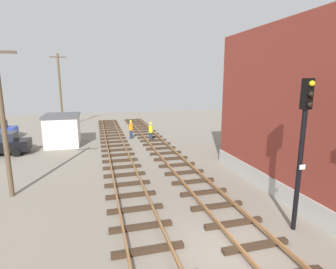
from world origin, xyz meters
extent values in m
plane|color=gray|center=(0.00, 0.00, 0.00)|extent=(82.96, 82.96, 0.00)
cube|color=#38281C|center=(1.11, 0.00, 0.09)|extent=(2.50, 0.24, 0.18)
cube|color=#38281C|center=(1.11, 1.56, 0.09)|extent=(2.50, 0.24, 0.18)
cube|color=#38281C|center=(1.11, 3.11, 0.09)|extent=(2.50, 0.24, 0.18)
cube|color=#38281C|center=(1.11, 4.67, 0.09)|extent=(2.50, 0.24, 0.18)
cube|color=#38281C|center=(1.11, 6.23, 0.09)|extent=(2.50, 0.24, 0.18)
cube|color=#38281C|center=(1.11, 7.78, 0.09)|extent=(2.50, 0.24, 0.18)
cube|color=#38281C|center=(1.11, 9.34, 0.09)|extent=(2.50, 0.24, 0.18)
cube|color=#38281C|center=(1.11, 10.90, 0.09)|extent=(2.50, 0.24, 0.18)
cube|color=#38281C|center=(1.11, 12.45, 0.09)|extent=(2.50, 0.24, 0.18)
cube|color=#38281C|center=(1.11, 14.01, 0.09)|extent=(2.50, 0.24, 0.18)
cube|color=#38281C|center=(1.11, 15.56, 0.09)|extent=(2.50, 0.24, 0.18)
cube|color=#38281C|center=(1.11, 17.12, 0.09)|extent=(2.50, 0.24, 0.18)
cube|color=#38281C|center=(1.11, 18.68, 0.09)|extent=(2.50, 0.24, 0.18)
cube|color=#38281C|center=(1.11, 20.23, 0.09)|extent=(2.50, 0.24, 0.18)
cube|color=#38281C|center=(1.11, 21.79, 0.09)|extent=(2.50, 0.24, 0.18)
cube|color=#38281C|center=(1.11, 23.35, 0.09)|extent=(2.50, 0.24, 0.18)
cube|color=#38281C|center=(1.11, 24.90, 0.09)|extent=(2.50, 0.24, 0.18)
cube|color=#38281C|center=(1.11, 26.46, 0.09)|extent=(2.50, 0.24, 0.18)
cube|color=#38281C|center=(1.11, 28.02, 0.09)|extent=(2.50, 0.24, 0.18)
cube|color=#38281C|center=(1.11, 29.57, 0.09)|extent=(2.50, 0.24, 0.18)
cube|color=#38281C|center=(1.11, 31.13, 0.09)|extent=(2.50, 0.24, 0.18)
cube|color=olive|center=(0.39, 0.00, 0.25)|extent=(0.08, 63.81, 0.14)
cube|color=olive|center=(1.83, 0.00, 0.25)|extent=(0.08, 63.81, 0.14)
cube|color=#38281C|center=(-2.55, 0.76, 0.09)|extent=(2.50, 0.24, 0.18)
cube|color=#38281C|center=(-2.55, 2.28, 0.09)|extent=(2.50, 0.24, 0.18)
cube|color=#38281C|center=(-2.55, 3.80, 0.09)|extent=(2.50, 0.24, 0.18)
cube|color=#38281C|center=(-2.55, 5.32, 0.09)|extent=(2.50, 0.24, 0.18)
cube|color=#38281C|center=(-2.55, 6.84, 0.09)|extent=(2.50, 0.24, 0.18)
cube|color=#38281C|center=(-2.55, 8.36, 0.09)|extent=(2.50, 0.24, 0.18)
cube|color=#38281C|center=(-2.55, 9.88, 0.09)|extent=(2.50, 0.24, 0.18)
cube|color=#38281C|center=(-2.55, 11.40, 0.09)|extent=(2.50, 0.24, 0.18)
cube|color=#38281C|center=(-2.55, 12.91, 0.09)|extent=(2.50, 0.24, 0.18)
cube|color=#38281C|center=(-2.55, 14.43, 0.09)|extent=(2.50, 0.24, 0.18)
cube|color=#38281C|center=(-2.55, 15.95, 0.09)|extent=(2.50, 0.24, 0.18)
cube|color=#38281C|center=(-2.55, 17.47, 0.09)|extent=(2.50, 0.24, 0.18)
cube|color=#38281C|center=(-2.55, 18.99, 0.09)|extent=(2.50, 0.24, 0.18)
cube|color=#38281C|center=(-2.55, 20.51, 0.09)|extent=(2.50, 0.24, 0.18)
cube|color=#38281C|center=(-2.55, 22.03, 0.09)|extent=(2.50, 0.24, 0.18)
cube|color=#38281C|center=(-2.55, 23.55, 0.09)|extent=(2.50, 0.24, 0.18)
cube|color=#38281C|center=(-2.55, 25.07, 0.09)|extent=(2.50, 0.24, 0.18)
cube|color=#38281C|center=(-2.55, 26.59, 0.09)|extent=(2.50, 0.24, 0.18)
cube|color=#38281C|center=(-2.55, 28.11, 0.09)|extent=(2.50, 0.24, 0.18)
cube|color=#38281C|center=(-2.55, 29.63, 0.09)|extent=(2.50, 0.24, 0.18)
cube|color=#38281C|center=(-2.55, 31.15, 0.09)|extent=(2.50, 0.24, 0.18)
cube|color=olive|center=(-3.27, 0.00, 0.25)|extent=(0.08, 63.81, 0.14)
cube|color=olive|center=(-1.83, 0.00, 0.25)|extent=(0.08, 63.81, 0.14)
cylinder|color=black|center=(3.25, 0.71, 2.36)|extent=(0.18, 0.18, 4.73)
cube|color=black|center=(3.25, 0.71, 5.28)|extent=(0.36, 0.24, 1.10)
sphere|color=yellow|center=(3.25, 0.53, 5.64)|extent=(0.20, 0.20, 0.20)
sphere|color=black|center=(3.25, 0.53, 5.28)|extent=(0.20, 0.20, 0.20)
sphere|color=black|center=(3.25, 0.53, 4.91)|extent=(0.20, 0.20, 0.20)
cube|color=white|center=(3.25, 0.57, 2.60)|extent=(0.24, 0.03, 0.18)
cube|color=#B2B2AD|center=(4.42, 1.52, 0.45)|extent=(0.08, 16.25, 0.90)
cube|color=silver|center=(-7.01, 17.91, 1.30)|extent=(2.80, 3.60, 2.60)
cube|color=#4C4C51|center=(-7.01, 17.91, 2.68)|extent=(3.00, 3.80, 0.16)
cube|color=brown|center=(-8.43, 17.91, 1.00)|extent=(0.06, 0.90, 2.00)
cube|color=black|center=(-11.40, 15.70, 0.72)|extent=(4.20, 1.80, 0.80)
cylinder|color=black|center=(-10.10, 16.60, 0.32)|extent=(0.64, 0.24, 0.64)
cylinder|color=black|center=(-10.10, 14.80, 0.32)|extent=(0.64, 0.24, 0.64)
cylinder|color=black|center=(-12.79, 23.45, 0.32)|extent=(0.64, 0.24, 0.64)
cylinder|color=black|center=(-12.79, 21.65, 0.32)|extent=(0.64, 0.24, 0.64)
cylinder|color=brown|center=(-8.34, 6.99, 3.71)|extent=(0.24, 0.24, 7.42)
cylinder|color=brown|center=(-8.04, 27.31, 4.40)|extent=(0.24, 0.24, 8.80)
cube|color=#4C3D2D|center=(-8.04, 27.31, 8.40)|extent=(1.80, 0.12, 0.12)
cylinder|color=#262D4C|center=(-0.77, 18.93, 0.42)|extent=(0.32, 0.32, 0.85)
cylinder|color=orange|center=(-0.77, 18.93, 1.18)|extent=(0.40, 0.40, 0.65)
sphere|color=tan|center=(-0.77, 18.93, 1.62)|extent=(0.24, 0.24, 0.24)
sphere|color=yellow|center=(-0.77, 18.93, 1.76)|extent=(0.22, 0.22, 0.22)
cylinder|color=#262D4C|center=(0.93, 17.33, 0.42)|extent=(0.32, 0.32, 0.85)
cylinder|color=yellow|center=(0.93, 17.33, 1.18)|extent=(0.40, 0.40, 0.65)
sphere|color=tan|center=(0.93, 17.33, 1.62)|extent=(0.24, 0.24, 0.24)
sphere|color=yellow|center=(0.93, 17.33, 1.76)|extent=(0.22, 0.22, 0.22)
camera|label=1|loc=(-4.01, -7.21, 5.76)|focal=28.46mm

